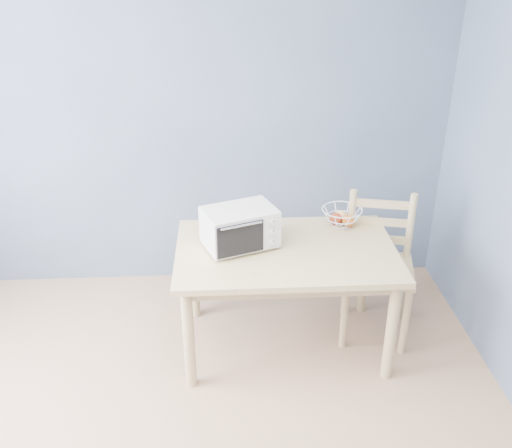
{
  "coord_description": "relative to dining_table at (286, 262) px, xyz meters",
  "views": [
    {
      "loc": [
        0.31,
        -1.85,
        2.51
      ],
      "look_at": [
        0.49,
        1.31,
        0.93
      ],
      "focal_mm": 40.0,
      "sensor_mm": 36.0,
      "label": 1
    }
  ],
  "objects": [
    {
      "name": "dining_chair",
      "position": [
        0.65,
        0.14,
        -0.16
      ],
      "size": [
        0.56,
        0.56,
        1.0
      ],
      "rotation": [
        0.0,
        0.0,
        -0.23
      ],
      "color": "#D3B37E",
      "rests_on": "ground"
    },
    {
      "name": "fruit_basket",
      "position": [
        0.41,
        0.31,
        0.17
      ],
      "size": [
        0.33,
        0.33,
        0.13
      ],
      "rotation": [
        0.0,
        0.0,
        0.21
      ],
      "color": "white",
      "rests_on": "dining_table"
    },
    {
      "name": "dining_table",
      "position": [
        0.0,
        0.0,
        0.0
      ],
      "size": [
        1.4,
        0.9,
        0.75
      ],
      "color": "#D3B37E",
      "rests_on": "ground"
    },
    {
      "name": "toaster_oven",
      "position": [
        -0.31,
        0.04,
        0.24
      ],
      "size": [
        0.52,
        0.45,
        0.26
      ],
      "rotation": [
        0.0,
        0.0,
        0.36
      ],
      "color": "silver",
      "rests_on": "dining_table"
    },
    {
      "name": "room",
      "position": [
        -0.69,
        -1.3,
        0.65
      ],
      "size": [
        4.01,
        4.51,
        2.61
      ],
      "color": "#A47C5B",
      "rests_on": "ground"
    }
  ]
}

